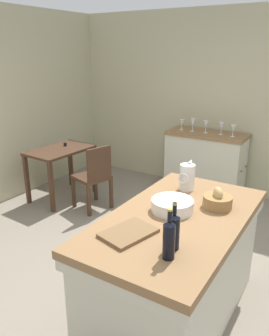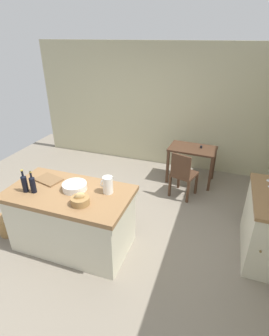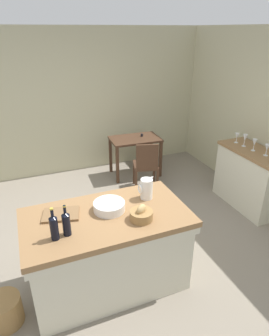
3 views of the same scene
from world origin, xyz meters
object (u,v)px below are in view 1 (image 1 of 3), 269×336
(wine_glass_right, at_px, (193,123))
(wine_glass_far_right, at_px, (182,123))
(wine_glass_middle, at_px, (206,124))
(wine_bottle_amber, at_px, (169,239))
(wine_glass_far_left, at_px, (233,129))
(wine_bottle_dark, at_px, (174,230))
(side_cabinet, at_px, (205,163))
(wash_bowl, at_px, (172,205))
(bread_basket, at_px, (218,200))
(cutting_board, at_px, (128,233))
(wine_glass_left, at_px, (221,126))
(island_table, at_px, (175,264))
(writing_desk, at_px, (61,157))
(wooden_chair, at_px, (94,176))
(pitcher, at_px, (187,177))

(wine_glass_right, height_order, wine_glass_far_right, wine_glass_right)
(wine_glass_far_right, bearing_deg, wine_glass_middle, -88.43)
(wine_bottle_amber, bearing_deg, wine_glass_far_left, 10.00)
(wine_bottle_dark, relative_size, wine_bottle_amber, 0.96)
(side_cabinet, bearing_deg, wine_glass_far_right, 95.69)
(wash_bowl, height_order, wine_glass_far_left, wine_glass_far_left)
(wash_bowl, bearing_deg, bread_basket, -48.44)
(cutting_board, height_order, wine_glass_far_left, wine_glass_far_left)
(wash_bowl, distance_m, wine_glass_left, 2.49)
(wine_glass_left, bearing_deg, bread_basket, -162.11)
(side_cabinet, xyz_separation_m, wine_glass_left, (0.00, -0.20, 0.57))
(wine_glass_middle, bearing_deg, cutting_board, -168.73)
(island_table, height_order, wash_bowl, wash_bowl)
(bread_basket, distance_m, cutting_board, 0.79)
(wine_bottle_amber, bearing_deg, writing_desk, 55.20)
(bread_basket, bearing_deg, cutting_board, 153.34)
(wooden_chair, distance_m, wine_bottle_dark, 2.56)
(cutting_board, bearing_deg, writing_desk, 52.92)
(wooden_chair, distance_m, wine_glass_left, 1.87)
(pitcher, height_order, wine_bottle_dark, wine_bottle_dark)
(wine_glass_left, bearing_deg, cutting_board, -172.94)
(wine_glass_far_right, bearing_deg, cutting_board, -161.91)
(pitcher, distance_m, bread_basket, 0.40)
(island_table, bearing_deg, writing_desk, 61.96)
(wooden_chair, relative_size, wine_glass_middle, 5.02)
(writing_desk, distance_m, bread_basket, 2.78)
(wine_glass_far_left, bearing_deg, side_cabinet, 83.94)
(bread_basket, xyz_separation_m, wine_bottle_dark, (-0.70, 0.03, 0.07))
(side_cabinet, bearing_deg, wine_glass_right, 99.11)
(bread_basket, height_order, wine_glass_left, wine_glass_left)
(wine_bottle_amber, relative_size, wine_glass_left, 1.87)
(wash_bowl, relative_size, wine_bottle_dark, 1.05)
(island_table, relative_size, writing_desk, 1.76)
(wine_glass_far_left, bearing_deg, cutting_board, -176.32)
(writing_desk, relative_size, wine_glass_far_left, 5.82)
(wine_glass_far_left, bearing_deg, bread_basket, -166.09)
(cutting_board, xyz_separation_m, wine_bottle_dark, (0.01, -0.32, 0.11))
(bread_basket, height_order, wine_bottle_amber, wine_bottle_amber)
(writing_desk, relative_size, wine_bottle_dark, 3.08)
(cutting_board, distance_m, wine_glass_far_right, 3.03)
(wine_glass_far_right, bearing_deg, island_table, -155.97)
(writing_desk, xyz_separation_m, wine_glass_right, (1.19, -1.46, 0.44))
(side_cabinet, distance_m, wine_glass_far_left, 0.68)
(writing_desk, xyz_separation_m, wine_glass_left, (1.23, -1.87, 0.43))
(wine_glass_far_left, bearing_deg, wine_glass_far_right, 89.87)
(wash_bowl, distance_m, bread_basket, 0.36)
(writing_desk, xyz_separation_m, wine_glass_far_left, (1.19, -2.05, 0.42))
(writing_desk, xyz_separation_m, wine_bottle_amber, (-1.79, -2.57, 0.41))
(writing_desk, height_order, wine_bottle_amber, wine_bottle_amber)
(wine_glass_left, xyz_separation_m, wine_glass_right, (-0.04, 0.41, 0.01))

